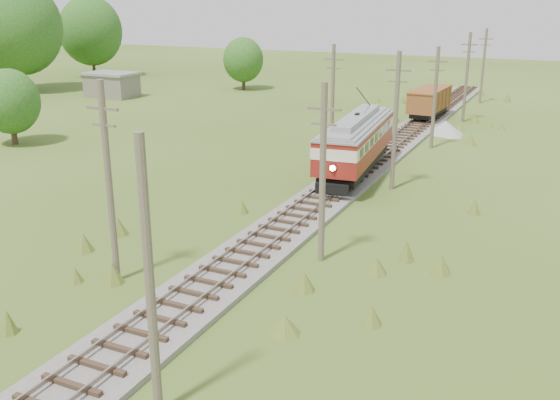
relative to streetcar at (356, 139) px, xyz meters
The scene contains 17 objects.
railbed_main 2.75m from the streetcar, 90.01° to the left, with size 3.60×96.00×0.57m.
streetcar is the anchor object (origin of this frame).
gondola 23.59m from the streetcar, 90.00° to the left, with size 2.99×8.23×2.70m.
gravel_pile 17.64m from the streetcar, 79.95° to the left, with size 3.43×3.64×1.25m.
utility_pole_r_1 28.09m from the streetcar, 83.65° to the right, with size 0.30×0.30×8.80m.
utility_pole_r_2 15.33m from the streetcar, 77.49° to the right, with size 1.60×0.30×8.60m.
utility_pole_r_3 4.18m from the streetcar, 30.32° to the right, with size 1.60×0.30×9.00m.
utility_pole_r_4 11.64m from the streetcar, 74.91° to the left, with size 1.60×0.30×8.40m.
utility_pole_r_5 24.44m from the streetcar, 81.98° to the left, with size 1.60×0.30×8.90m.
utility_pole_r_6 37.31m from the streetcar, 85.07° to the left, with size 1.60×0.30×8.70m.
utility_pole_l_a 21.38m from the streetcar, 101.38° to the right, with size 1.60×0.30×9.00m.
utility_pole_l_b 8.60m from the streetcar, 122.26° to the left, with size 1.60×0.30×8.60m.
tree_left_4 58.26m from the streetcar, 158.63° to the left, with size 11.34×11.34×14.61m.
tree_left_5 67.34m from the streetcar, 146.46° to the left, with size 9.66×9.66×12.44m.
tree_mid_a 44.94m from the streetcar, 128.56° to the left, with size 5.46×5.46×7.03m.
tree_mid_c 30.15m from the streetcar, behind, with size 5.04×5.04×6.49m.
shed 45.73m from the streetcar, 151.05° to the left, with size 6.40×4.40×3.10m.
Camera 1 is at (13.40, -8.08, 12.20)m, focal length 40.00 mm.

